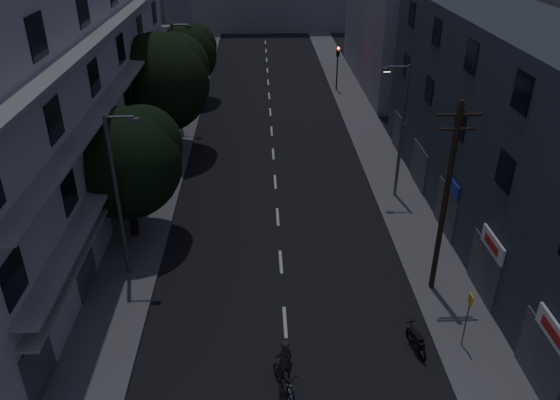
{
  "coord_description": "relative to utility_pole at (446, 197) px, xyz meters",
  "views": [
    {
      "loc": [
        -0.93,
        -11.6,
        15.84
      ],
      "look_at": [
        0.0,
        12.0,
        3.0
      ],
      "focal_mm": 35.0,
      "sensor_mm": 36.0,
      "label": 1
    }
  ],
  "objects": [
    {
      "name": "lane_markings",
      "position": [
        -6.93,
        22.73,
        -4.86
      ],
      "size": [
        0.15,
        60.5,
        0.01
      ],
      "color": "beige",
      "rests_on": "ground"
    },
    {
      "name": "tree_far",
      "position": [
        -14.19,
        28.47,
        -0.53
      ],
      "size": [
        5.41,
        5.41,
        6.69
      ],
      "color": "black",
      "rests_on": "sidewalk_left"
    },
    {
      "name": "ground",
      "position": [
        -6.93,
        16.48,
        -4.87
      ],
      "size": [
        160.0,
        160.0,
        0.0
      ],
      "primitive_type": "plane",
      "color": "black",
      "rests_on": "ground"
    },
    {
      "name": "traffic_signal_far_left",
      "position": [
        -13.28,
        32.79,
        -1.77
      ],
      "size": [
        0.28,
        0.37,
        4.1
      ],
      "color": "black",
      "rests_on": "sidewalk_left"
    },
    {
      "name": "sidewalk_left",
      "position": [
        -14.43,
        16.48,
        -4.79
      ],
      "size": [
        3.0,
        90.0,
        0.15
      ],
      "primitive_type": "cube",
      "color": "#565659",
      "rests_on": "ground"
    },
    {
      "name": "tree_mid",
      "position": [
        -14.54,
        16.69,
        0.49
      ],
      "size": [
        6.77,
        6.77,
        8.33
      ],
      "color": "black",
      "rests_on": "sidewalk_left"
    },
    {
      "name": "sidewalk_right",
      "position": [
        0.57,
        16.48,
        -4.79
      ],
      "size": [
        3.0,
        90.0,
        0.15
      ],
      "primitive_type": "cube",
      "color": "#565659",
      "rests_on": "ground"
    },
    {
      "name": "street_lamp_left_far",
      "position": [
        -14.06,
        21.43,
        -0.27
      ],
      "size": [
        1.51,
        0.25,
        8.0
      ],
      "color": "#57595F",
      "rests_on": "sidewalk_left"
    },
    {
      "name": "building_right",
      "position": [
        5.07,
        5.47,
        0.63
      ],
      "size": [
        6.19,
        28.0,
        11.0
      ],
      "color": "#292F38",
      "rests_on": "ground"
    },
    {
      "name": "building_far_right",
      "position": [
        5.07,
        33.48,
        1.63
      ],
      "size": [
        6.0,
        20.0,
        13.0
      ],
      "primitive_type": "cube",
      "color": "slate",
      "rests_on": "ground"
    },
    {
      "name": "bus_stop_sign",
      "position": [
        0.14,
        -3.84,
        -2.98
      ],
      "size": [
        0.06,
        0.35,
        2.52
      ],
      "color": "#595B60",
      "rests_on": "sidewalk_right"
    },
    {
      "name": "cyclist",
      "position": [
        -7.13,
        -5.67,
        -4.09
      ],
      "size": [
        1.27,
        1.93,
        2.31
      ],
      "rotation": [
        0.0,
        0.0,
        0.38
      ],
      "color": "black",
      "rests_on": "ground"
    },
    {
      "name": "motorcycle",
      "position": [
        -1.75,
        -3.88,
        -4.43
      ],
      "size": [
        0.57,
        1.72,
        1.11
      ],
      "rotation": [
        0.0,
        0.0,
        0.19
      ],
      "color": "black",
      "rests_on": "ground"
    },
    {
      "name": "building_left",
      "position": [
        -18.9,
        9.48,
        2.13
      ],
      "size": [
        7.0,
        36.0,
        14.0
      ],
      "color": "#B4B3AF",
      "rests_on": "ground"
    },
    {
      "name": "street_lamp_left_near",
      "position": [
        -14.2,
        1.7,
        -0.27
      ],
      "size": [
        1.51,
        0.25,
        8.0
      ],
      "color": "#5B5F63",
      "rests_on": "sidewalk_left"
    },
    {
      "name": "traffic_signal_far_right",
      "position": [
        -0.46,
        30.64,
        -1.77
      ],
      "size": [
        0.28,
        0.37,
        4.1
      ],
      "color": "black",
      "rests_on": "sidewalk_right"
    },
    {
      "name": "street_lamp_right",
      "position": [
        0.23,
        9.16,
        -0.27
      ],
      "size": [
        1.51,
        0.25,
        8.0
      ],
      "color": "#5A5E62",
      "rests_on": "sidewalk_right"
    },
    {
      "name": "utility_pole",
      "position": [
        0.0,
        0.0,
        0.0
      ],
      "size": [
        1.8,
        0.24,
        9.0
      ],
      "color": "black",
      "rests_on": "sidewalk_right"
    },
    {
      "name": "tree_near",
      "position": [
        -14.62,
        5.22,
        -0.28
      ],
      "size": [
        5.75,
        5.75,
        7.09
      ],
      "color": "black",
      "rests_on": "sidewalk_left"
    }
  ]
}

